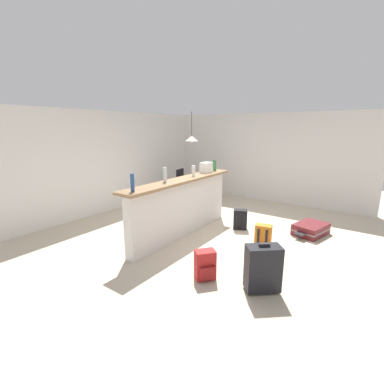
# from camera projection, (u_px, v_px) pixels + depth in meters

# --- Properties ---
(ground_plane) EXTENTS (13.00, 13.00, 0.05)m
(ground_plane) POSITION_uv_depth(u_px,v_px,m) (215.00, 233.00, 5.59)
(ground_plane) COLOR beige
(wall_back) EXTENTS (6.60, 0.10, 2.50)m
(wall_back) POSITION_uv_depth(u_px,v_px,m) (114.00, 161.00, 7.02)
(wall_back) COLOR silver
(wall_back) RESTS_ON ground_plane
(wall_right) EXTENTS (0.10, 6.00, 2.50)m
(wall_right) POSITION_uv_depth(u_px,v_px,m) (261.00, 157.00, 7.89)
(wall_right) COLOR silver
(wall_right) RESTS_ON ground_plane
(partition_half_wall) EXTENTS (2.80, 0.20, 1.09)m
(partition_half_wall) POSITION_uv_depth(u_px,v_px,m) (182.00, 209.00, 5.32)
(partition_half_wall) COLOR silver
(partition_half_wall) RESTS_ON ground_plane
(bar_countertop) EXTENTS (2.96, 0.40, 0.05)m
(bar_countertop) POSITION_uv_depth(u_px,v_px,m) (182.00, 180.00, 5.19)
(bar_countertop) COLOR #93704C
(bar_countertop) RESTS_ON partition_half_wall
(bottle_blue) EXTENTS (0.06, 0.06, 0.28)m
(bottle_blue) POSITION_uv_depth(u_px,v_px,m) (132.00, 183.00, 4.12)
(bottle_blue) COLOR #284C89
(bottle_blue) RESTS_ON bar_countertop
(bottle_clear) EXTENTS (0.07, 0.07, 0.26)m
(bottle_clear) POSITION_uv_depth(u_px,v_px,m) (165.00, 175.00, 4.84)
(bottle_clear) COLOR silver
(bottle_clear) RESTS_ON bar_countertop
(bottle_white) EXTENTS (0.07, 0.07, 0.21)m
(bottle_white) POSITION_uv_depth(u_px,v_px,m) (193.00, 171.00, 5.46)
(bottle_white) COLOR silver
(bottle_white) RESTS_ON bar_countertop
(bottle_green) EXTENTS (0.07, 0.07, 0.24)m
(bottle_green) POSITION_uv_depth(u_px,v_px,m) (215.00, 166.00, 6.13)
(bottle_green) COLOR #2D6B38
(bottle_green) RESTS_ON bar_countertop
(grocery_bag) EXTENTS (0.26, 0.18, 0.22)m
(grocery_bag) POSITION_uv_depth(u_px,v_px,m) (206.00, 167.00, 5.91)
(grocery_bag) COLOR silver
(grocery_bag) RESTS_ON bar_countertop
(dining_table) EXTENTS (1.10, 0.80, 0.74)m
(dining_table) POSITION_uv_depth(u_px,v_px,m) (191.00, 181.00, 7.56)
(dining_table) COLOR #332319
(dining_table) RESTS_ON ground_plane
(dining_chair_near_partition) EXTENTS (0.43, 0.43, 0.93)m
(dining_chair_near_partition) POSITION_uv_depth(u_px,v_px,m) (206.00, 188.00, 7.23)
(dining_chair_near_partition) COLOR black
(dining_chair_near_partition) RESTS_ON ground_plane
(dining_chair_far_side) EXTENTS (0.46, 0.46, 0.93)m
(dining_chair_far_side) POSITION_uv_depth(u_px,v_px,m) (177.00, 183.00, 8.00)
(dining_chair_far_side) COLOR black
(dining_chair_far_side) RESTS_ON ground_plane
(pendant_lamp) EXTENTS (0.34, 0.34, 0.80)m
(pendant_lamp) POSITION_uv_depth(u_px,v_px,m) (192.00, 138.00, 7.17)
(pendant_lamp) COLOR black
(suitcase_flat_maroon) EXTENTS (0.88, 0.65, 0.22)m
(suitcase_flat_maroon) POSITION_uv_depth(u_px,v_px,m) (311.00, 229.00, 5.44)
(suitcase_flat_maroon) COLOR maroon
(suitcase_flat_maroon) RESTS_ON ground_plane
(backpack_orange) EXTENTS (0.29, 0.31, 0.42)m
(backpack_orange) POSITION_uv_depth(u_px,v_px,m) (263.00, 236.00, 4.84)
(backpack_orange) COLOR orange
(backpack_orange) RESTS_ON ground_plane
(suitcase_upright_black) EXTENTS (0.47, 0.49, 0.67)m
(suitcase_upright_black) POSITION_uv_depth(u_px,v_px,m) (263.00, 268.00, 3.49)
(suitcase_upright_black) COLOR black
(suitcase_upright_black) RESTS_ON ground_plane
(backpack_red) EXTENTS (0.34, 0.34, 0.42)m
(backpack_red) POSITION_uv_depth(u_px,v_px,m) (205.00, 265.00, 3.82)
(backpack_red) COLOR red
(backpack_red) RESTS_ON ground_plane
(backpack_black) EXTENTS (0.32, 0.33, 0.42)m
(backpack_black) POSITION_uv_depth(u_px,v_px,m) (240.00, 219.00, 5.73)
(backpack_black) COLOR black
(backpack_black) RESTS_ON ground_plane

